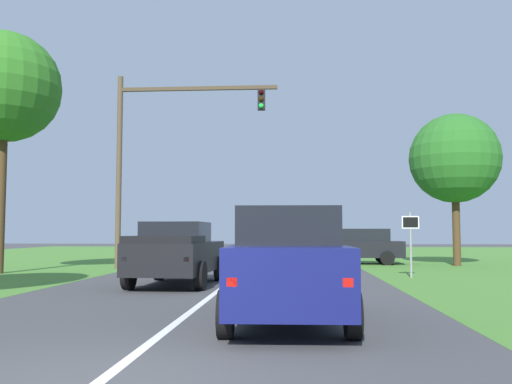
% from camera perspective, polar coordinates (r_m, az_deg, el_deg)
% --- Properties ---
extents(ground_plane, '(120.00, 120.00, 0.00)m').
position_cam_1_polar(ground_plane, '(16.47, -3.38, -9.62)').
color(ground_plane, '#424244').
extents(red_suv_near, '(2.20, 4.80, 2.00)m').
position_cam_1_polar(red_suv_near, '(10.01, 3.23, -7.18)').
color(red_suv_near, navy).
rests_on(red_suv_near, ground_plane).
extents(pickup_truck_lead, '(2.39, 5.04, 1.89)m').
position_cam_1_polar(pickup_truck_lead, '(17.09, -8.04, -6.11)').
color(pickup_truck_lead, black).
rests_on(pickup_truck_lead, ground_plane).
extents(traffic_light, '(7.09, 0.40, 8.49)m').
position_cam_1_polar(traffic_light, '(25.04, -9.98, 5.01)').
color(traffic_light, brown).
rests_on(traffic_light, ground_plane).
extents(keep_moving_sign, '(0.60, 0.09, 2.28)m').
position_cam_1_polar(keep_moving_sign, '(20.40, 15.44, -4.30)').
color(keep_moving_sign, gray).
rests_on(keep_moving_sign, ground_plane).
extents(oak_tree_right, '(4.26, 4.26, 7.24)m').
position_cam_1_polar(oak_tree_right, '(28.43, 19.54, 3.21)').
color(oak_tree_right, '#4C351E').
rests_on(oak_tree_right, ground_plane).
extents(crossing_suv_far, '(4.65, 2.19, 1.76)m').
position_cam_1_polar(crossing_suv_far, '(28.59, 10.17, -5.38)').
color(crossing_suv_far, black).
rests_on(crossing_suv_far, ground_plane).
extents(extra_tree_1, '(4.34, 4.34, 9.46)m').
position_cam_1_polar(extra_tree_1, '(24.48, -24.20, 9.65)').
color(extra_tree_1, '#4C351E').
rests_on(extra_tree_1, ground_plane).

